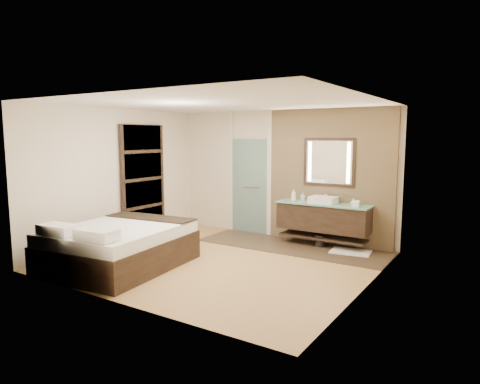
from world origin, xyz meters
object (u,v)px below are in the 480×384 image
Objects in this scene: vanity at (323,217)px; mirror_unit at (329,162)px; bed at (119,246)px; waste_bin at (320,241)px.

mirror_unit is at bearing 90.00° from vanity.
bed is (-2.34, -3.32, -1.30)m from mirror_unit.
vanity is at bearing -90.00° from mirror_unit.
bed is at bearing -127.60° from waste_bin.
vanity is 1.75× the size of mirror_unit.
waste_bin is (-0.03, -0.31, -1.53)m from mirror_unit.
vanity is at bearing 46.34° from bed.
mirror_unit is at bearing 85.12° from waste_bin.
waste_bin is at bearing 46.03° from bed.
vanity is 0.78× the size of bed.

